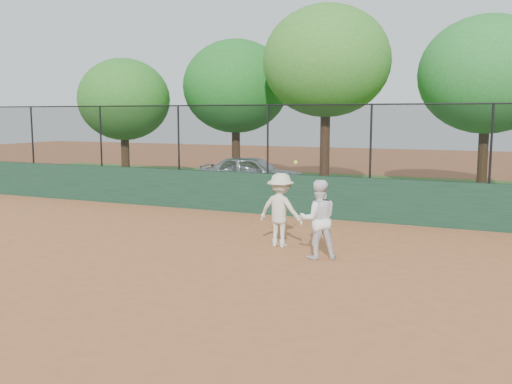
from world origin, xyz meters
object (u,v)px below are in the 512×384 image
at_px(player_second, 318,219).
at_px(tree_0, 124,100).
at_px(tree_1, 236,87).
at_px(tree_3, 487,75).
at_px(parked_car, 252,173).
at_px(player_main, 281,210).
at_px(tree_2, 326,61).

relative_size(player_second, tree_0, 0.31).
bearing_deg(tree_1, tree_3, -3.31).
relative_size(parked_car, tree_1, 0.66).
height_order(parked_car, player_second, player_second).
xyz_separation_m(parked_car, player_main, (4.38, -8.24, 0.14)).
distance_m(parked_car, tree_2, 4.98).
relative_size(parked_car, tree_0, 0.77).
bearing_deg(player_second, parked_car, -87.09).
distance_m(player_second, player_main, 1.26).
bearing_deg(tree_1, tree_2, -22.24).
bearing_deg(tree_3, player_second, -103.78).
bearing_deg(tree_1, parked_car, -53.15).
bearing_deg(player_main, player_second, -31.88).
xyz_separation_m(parked_car, tree_2, (2.68, 0.66, 4.15)).
relative_size(tree_0, tree_2, 0.76).
height_order(player_main, tree_2, tree_2).
relative_size(tree_2, tree_3, 1.08).
relative_size(player_second, tree_3, 0.25).
bearing_deg(player_main, tree_3, 69.87).
bearing_deg(tree_0, player_second, -38.15).
height_order(parked_car, tree_2, tree_2).
height_order(parked_car, player_main, player_main).
height_order(tree_0, tree_2, tree_2).
height_order(player_second, player_main, player_main).
bearing_deg(parked_car, tree_1, 30.27).
relative_size(parked_car, tree_3, 0.63).
distance_m(player_main, tree_1, 12.89).
xyz_separation_m(tree_2, tree_3, (5.44, 1.29, -0.55)).
height_order(player_main, tree_1, tree_1).
height_order(player_second, tree_1, tree_1).
height_order(player_main, tree_3, tree_3).
distance_m(parked_car, player_second, 10.44).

